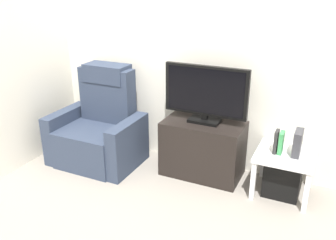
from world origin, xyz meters
TOP-DOWN VIEW (x-y plane):
  - ground_plane at (0.00, 0.00)m, footprint 6.40×6.40m
  - wall_back at (0.00, 1.13)m, footprint 6.40×0.06m
  - tv_stand at (0.04, 0.83)m, footprint 0.83×0.47m
  - television at (0.04, 0.85)m, footprint 0.87×0.20m
  - recliner_armchair at (-1.14, 0.65)m, footprint 0.98×0.78m
  - side_table at (0.88, 0.81)m, footprint 0.54×0.54m
  - subwoofer_box at (0.88, 0.81)m, footprint 0.34×0.34m
  - book_leftmost at (0.78, 0.79)m, footprint 0.03×0.12m
  - book_middle at (0.83, 0.79)m, footprint 0.04×0.12m
  - game_console at (0.97, 0.82)m, footprint 0.07×0.20m

SIDE VIEW (x-z plane):
  - ground_plane at x=0.00m, z-range 0.00..0.00m
  - subwoofer_box at x=0.88m, z-range 0.00..0.34m
  - tv_stand at x=0.04m, z-range 0.00..0.60m
  - side_table at x=0.88m, z-range 0.15..0.58m
  - recliner_armchair at x=-1.14m, z-range -0.17..0.91m
  - book_middle at x=0.83m, z-range 0.43..0.65m
  - book_leftmost at x=0.78m, z-range 0.43..0.65m
  - game_console at x=0.97m, z-range 0.43..0.68m
  - television at x=0.04m, z-range 0.61..1.20m
  - wall_back at x=0.00m, z-range 0.00..2.60m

